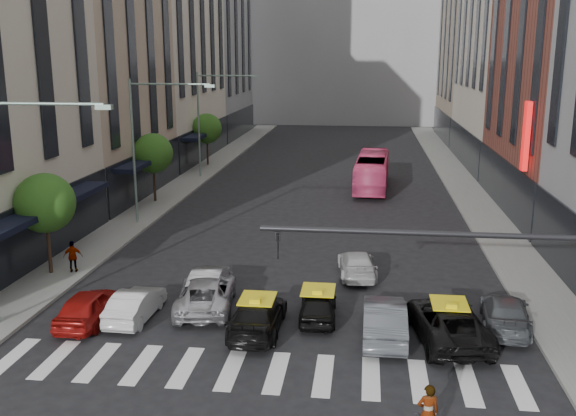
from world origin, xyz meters
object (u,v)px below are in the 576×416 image
(taxi_left, at_px, (258,315))
(taxi_center, at_px, (318,305))
(car_red, at_px, (89,306))
(streetlamp_far, at_px, (209,110))
(bus, at_px, (372,171))
(car_white_front, at_px, (136,304))
(streetlamp_near, at_px, (7,182))
(streetlamp_mid, at_px, (147,132))
(pedestrian_far, at_px, (73,257))

(taxi_left, distance_m, taxi_center, 2.71)
(car_red, height_order, taxi_center, car_red)
(streetlamp_far, height_order, taxi_center, streetlamp_far)
(taxi_left, bearing_deg, car_red, -0.42)
(bus, bearing_deg, car_white_front, 73.39)
(taxi_center, xyz_separation_m, bus, (2.33, 26.72, 0.81))
(car_red, xyz_separation_m, taxi_left, (6.92, -0.05, -0.01))
(bus, bearing_deg, streetlamp_near, 66.99)
(taxi_left, bearing_deg, bus, -99.25)
(streetlamp_near, distance_m, taxi_center, 13.02)
(streetlamp_near, distance_m, streetlamp_mid, 16.00)
(streetlamp_near, distance_m, bus, 32.45)
(streetlamp_far, xyz_separation_m, taxi_left, (9.44, -31.30, -5.22))
(streetlamp_near, relative_size, taxi_left, 1.92)
(streetlamp_far, height_order, pedestrian_far, streetlamp_far)
(bus, bearing_deg, taxi_left, 83.64)
(car_red, height_order, taxi_left, car_red)
(car_white_front, distance_m, pedestrian_far, 6.95)
(car_white_front, relative_size, taxi_left, 0.83)
(car_red, bearing_deg, bus, -112.86)
(car_white_front, bearing_deg, streetlamp_far, -80.35)
(taxi_left, height_order, pedestrian_far, pedestrian_far)
(car_red, height_order, pedestrian_far, pedestrian_far)
(streetlamp_near, xyz_separation_m, taxi_center, (11.70, 2.20, -5.28))
(streetlamp_near, distance_m, car_white_front, 6.91)
(car_red, xyz_separation_m, bus, (11.51, 28.17, 0.74))
(streetlamp_far, relative_size, car_white_front, 2.32)
(streetlamp_mid, distance_m, streetlamp_far, 16.00)
(streetlamp_mid, height_order, car_red, streetlamp_mid)
(streetlamp_far, distance_m, pedestrian_far, 26.26)
(bus, bearing_deg, taxi_center, 87.89)
(car_white_front, relative_size, pedestrian_far, 2.47)
(bus, bearing_deg, streetlamp_far, -9.50)
(car_red, bearing_deg, streetlamp_mid, -81.23)
(pedestrian_far, bearing_deg, bus, -139.05)
(streetlamp_near, bearing_deg, taxi_center, 10.64)
(car_red, bearing_deg, taxi_center, -171.69)
(streetlamp_near, relative_size, bus, 0.87)
(taxi_center, bearing_deg, bus, -97.19)
(streetlamp_near, xyz_separation_m, car_red, (2.53, 0.75, -5.21))
(streetlamp_far, bearing_deg, streetlamp_mid, -90.00)
(streetlamp_mid, height_order, taxi_center, streetlamp_mid)
(taxi_left, xyz_separation_m, pedestrian_far, (-10.12, 5.52, 0.26))
(streetlamp_mid, distance_m, car_white_front, 16.15)
(car_red, xyz_separation_m, taxi_center, (9.17, 1.44, -0.07))
(car_red, distance_m, taxi_left, 6.92)
(bus, bearing_deg, streetlamp_mid, 45.51)
(streetlamp_near, height_order, streetlamp_far, same)
(taxi_left, bearing_deg, streetlamp_near, 4.25)
(car_red, distance_m, car_white_front, 1.84)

